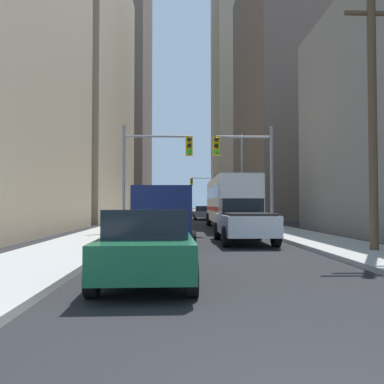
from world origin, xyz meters
name	(u,v)px	position (x,y,z in m)	size (l,w,h in m)	color
sidewalk_left	(147,217)	(-4.98, 50.00, 0.07)	(2.98, 160.00, 0.15)	#9E9E99
sidewalk_right	(225,217)	(4.98, 50.00, 0.07)	(2.98, 160.00, 0.15)	#9E9E99
city_bus	(230,201)	(2.51, 25.61, 1.93)	(2.67, 11.53, 3.40)	silver
pickup_truck_white	(243,221)	(1.67, 14.85, 0.93)	(2.20, 5.41, 1.90)	white
cargo_van_navy	(166,213)	(-1.60, 13.19, 1.29)	(2.16, 5.27, 2.26)	#141E4C
sedan_green	(148,246)	(-1.78, 5.74, 0.77)	(1.95, 4.23, 1.52)	#195938
sedan_blue	(166,221)	(-1.76, 19.72, 0.77)	(1.95, 4.25, 1.52)	navy
sedan_beige	(170,217)	(-1.67, 26.77, 0.77)	(1.95, 4.20, 1.52)	#C6B793
sedan_grey	(203,213)	(1.70, 42.51, 0.77)	(1.96, 4.27, 1.52)	slate
traffic_signal_near_left	(154,161)	(-2.44, 19.88, 4.05)	(3.87, 0.44, 6.00)	gray
traffic_signal_near_right	(246,162)	(2.67, 19.88, 4.02)	(3.38, 0.44, 6.00)	gray
traffic_signal_far_right	(204,188)	(2.62, 54.71, 4.03)	(3.48, 0.44, 6.00)	gray
utility_pole_right	(372,103)	(5.28, 10.51, 4.97)	(2.20, 0.28, 9.39)	brown
street_lamp_right	(237,170)	(3.80, 30.99, 4.55)	(2.45, 0.32, 7.50)	gray
building_left_mid_office	(46,83)	(-16.19, 44.69, 15.55)	(17.34, 27.74, 31.11)	tan
building_left_far_tower	(98,85)	(-18.84, 89.43, 28.47)	(22.53, 29.87, 56.94)	#66564C
building_right_mid_block	(332,92)	(18.08, 47.33, 15.63)	(21.69, 21.75, 31.26)	#66564C
building_right_far_highrise	(263,76)	(19.29, 93.33, 32.10)	(23.11, 21.76, 64.19)	tan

